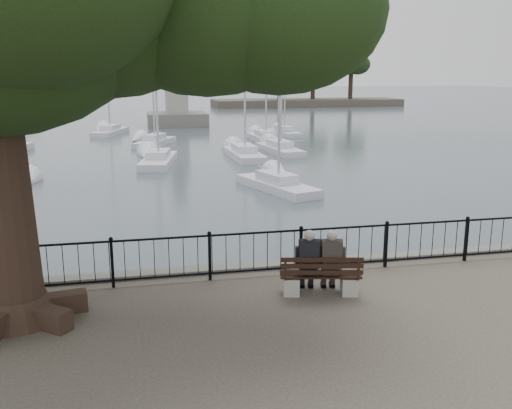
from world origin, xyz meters
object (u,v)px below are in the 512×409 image
object	(u,v)px
person_left	(308,263)
person_right	(330,263)
lion_monument	(177,104)
bench	(320,280)

from	to	relation	value
person_left	person_right	distance (m)	0.44
person_left	lion_monument	distance (m)	48.58
bench	lion_monument	bearing A→B (deg)	88.86
bench	person_right	world-z (taller)	person_right
bench	lion_monument	distance (m)	48.72
bench	person_left	size ratio (longest dim) A/B	1.24
person_right	lion_monument	xyz separation A→B (m)	(0.75, 48.65, 0.55)
lion_monument	bench	bearing A→B (deg)	-91.14
lion_monument	person_right	bearing A→B (deg)	-90.89
person_right	lion_monument	distance (m)	48.66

